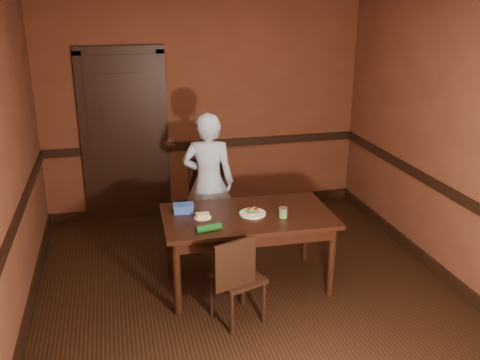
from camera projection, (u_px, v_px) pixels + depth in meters
name	position (u px, v px, depth m)	size (l,w,h in m)	color
floor	(249.00, 296.00, 5.07)	(4.00, 4.50, 0.01)	black
wall_back	(204.00, 109.00, 6.69)	(4.00, 0.02, 2.70)	#5C2E1B
wall_front	(367.00, 294.00, 2.56)	(4.00, 0.02, 2.70)	#5C2E1B
wall_left	(3.00, 178.00, 4.18)	(0.02, 4.50, 2.70)	#5C2E1B
wall_right	(453.00, 146.00, 5.07)	(0.02, 4.50, 2.70)	#5C2E1B
dado_back	(205.00, 144.00, 6.83)	(4.00, 0.03, 0.10)	black
dado_left	(13.00, 230.00, 4.34)	(0.03, 4.50, 0.10)	black
dado_right	(446.00, 190.00, 5.22)	(0.03, 4.50, 0.10)	black
baseboard_back	(207.00, 205.00, 7.10)	(4.00, 0.03, 0.12)	black
baseboard_left	(26.00, 319.00, 4.61)	(0.03, 4.50, 0.12)	black
baseboard_right	(435.00, 267.00, 5.49)	(0.03, 4.50, 0.12)	black
door	(125.00, 134.00, 6.53)	(1.05, 0.07, 2.20)	black
dining_table	(247.00, 250.00, 5.16)	(1.60, 0.90, 0.75)	black
chair_far	(203.00, 203.00, 5.99)	(0.46, 0.46, 0.98)	black
chair_near	(237.00, 276.00, 4.59)	(0.39, 0.39, 0.83)	black
person	(209.00, 182.00, 5.83)	(0.56, 0.37, 1.54)	silver
sandwich_plate	(253.00, 213.00, 5.03)	(0.25, 0.25, 0.06)	white
sauce_jar	(283.00, 212.00, 4.95)	(0.08, 0.08, 0.10)	#5D8838
cheese_saucer	(203.00, 216.00, 4.94)	(0.16, 0.16, 0.05)	white
food_tub	(183.00, 208.00, 5.07)	(0.20, 0.15, 0.08)	#3059B5
wrapped_veg	(209.00, 228.00, 4.66)	(0.06, 0.06, 0.23)	#104213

